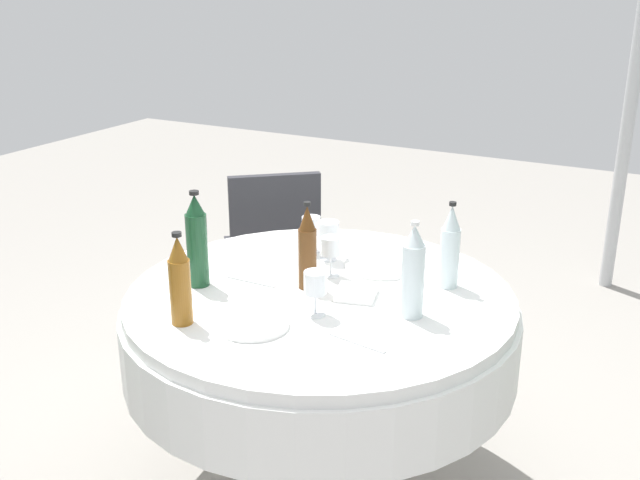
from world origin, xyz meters
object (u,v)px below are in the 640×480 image
bottle_dark_green_right (197,242)px  wine_glass_north (315,284)px  dining_table (320,335)px  plate_near (253,324)px  bottle_clear_inner (450,248)px  chair_west (273,244)px  wine_glass_west (328,232)px  bottle_amber_mid (180,282)px  wine_glass_inner (331,248)px  wine_glass_mid (311,227)px  plate_east (381,265)px  bottle_brown_left (307,249)px  bottle_clear_outer (413,273)px

bottle_dark_green_right → wine_glass_north: bearing=87.3°
dining_table → plate_near: 0.35m
bottle_clear_inner → chair_west: size_ratio=0.33×
bottle_clear_inner → wine_glass_west: 0.45m
bottle_amber_mid → wine_glass_west: bearing=167.5°
bottle_dark_green_right → wine_glass_inner: size_ratio=2.31×
bottle_clear_inner → wine_glass_mid: bearing=-97.1°
bottle_amber_mid → dining_table: bearing=146.9°
plate_east → dining_table: bearing=-16.7°
bottle_brown_left → wine_glass_inner: bearing=170.3°
bottle_clear_inner → wine_glass_north: size_ratio=2.06×
bottle_clear_inner → wine_glass_north: 0.48m
bottle_amber_mid → bottle_clear_inner: bottle_clear_inner is taller
bottle_clear_outer → wine_glass_west: (-0.28, -0.42, -0.03)m
dining_table → wine_glass_west: 0.38m
bottle_clear_outer → bottle_amber_mid: (0.36, -0.57, -0.01)m
bottle_brown_left → wine_glass_west: size_ratio=2.03×
wine_glass_inner → plate_east: bearing=141.9°
bottle_brown_left → plate_near: (0.32, -0.00, -0.12)m
bottle_brown_left → wine_glass_inner: 0.13m
bottle_amber_mid → chair_west: (-1.20, -0.43, -0.35)m
bottle_brown_left → wine_glass_mid: (-0.29, -0.14, -0.04)m
bottle_clear_outer → wine_glass_west: 0.51m
plate_east → chair_west: (-0.53, -0.77, -0.23)m
bottle_brown_left → plate_near: size_ratio=1.36×
bottle_clear_inner → plate_near: 0.68m
wine_glass_inner → wine_glass_west: bearing=-149.6°
bottle_clear_inner → wine_glass_inner: (0.10, -0.37, -0.03)m
bottle_clear_outer → bottle_dark_green_right: size_ratio=0.93×
bottle_clear_outer → wine_glass_inner: 0.39m
bottle_clear_outer → bottle_dark_green_right: 0.70m
bottle_brown_left → chair_west: size_ratio=0.33×
bottle_clear_outer → bottle_dark_green_right: (0.11, -0.69, 0.01)m
wine_glass_west → wine_glass_north: 0.45m
bottle_clear_inner → bottle_brown_left: bearing=-60.7°
wine_glass_mid → plate_east: bearing=86.3°
bottle_clear_outer → wine_glass_north: bearing=-63.0°
dining_table → bottle_clear_inner: (-0.24, 0.34, 0.28)m
bottle_amber_mid → wine_glass_north: size_ratio=2.01×
bottle_brown_left → wine_glass_mid: bearing=-153.4°
bottle_amber_mid → chair_west: bearing=-160.1°
bottle_brown_left → bottle_amber_mid: size_ratio=1.03×
bottle_amber_mid → wine_glass_west: size_ratio=1.97×
plate_near → bottle_clear_outer: bearing=127.0°
bottle_dark_green_right → wine_glass_west: 0.48m
bottle_clear_outer → plate_east: bottle_clear_outer is taller
wine_glass_north → plate_east: size_ratio=0.55×
bottle_clear_inner → plate_near: bottle_clear_inner is taller
bottle_dark_green_right → wine_glass_mid: 0.47m
wine_glass_inner → chair_west: (-0.68, -0.65, -0.32)m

